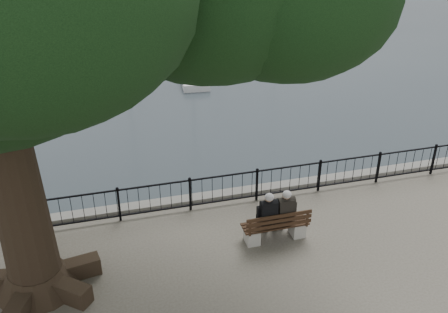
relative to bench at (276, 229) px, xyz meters
name	(u,v)px	position (x,y,z in m)	size (l,w,h in m)	color
harbor	(220,210)	(-0.87, 2.45, -0.82)	(260.00, 260.00, 1.20)	#69655C
railing	(224,188)	(-0.87, 1.95, 0.24)	(22.06, 0.06, 1.00)	black
bench	(276,229)	(0.00, 0.00, 0.00)	(1.76, 0.53, 0.93)	#98968E
person_left	(266,217)	(-0.23, 0.10, 0.35)	(0.43, 0.72, 1.47)	black
person_right	(283,214)	(0.24, 0.10, 0.35)	(0.43, 0.72, 1.47)	black
sailboat_b	(126,64)	(-2.19, 18.73, -0.95)	(3.41, 6.24, 13.45)	white
sailboat_c	(192,72)	(1.22, 16.47, -1.04)	(1.84, 5.06, 8.93)	white
sailboat_d	(275,38)	(8.40, 22.43, -1.03)	(3.12, 4.91, 9.15)	white
sailboat_f	(133,12)	(-0.19, 33.45, -1.01)	(3.44, 5.63, 10.43)	white
sailboat_g	(218,0)	(8.05, 36.86, -1.00)	(3.49, 6.29, 11.74)	white
sailboat_h	(39,9)	(-7.97, 36.92, -0.97)	(1.66, 5.01, 11.44)	white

